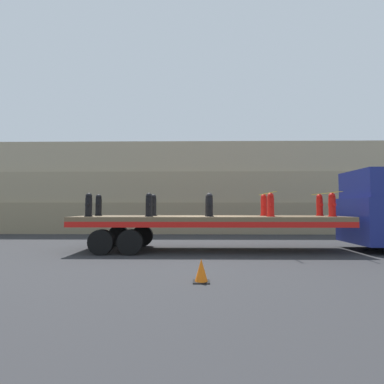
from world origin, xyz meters
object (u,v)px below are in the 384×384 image
object	(u,v)px
fire_hydrant_black_far_0	(99,205)
fire_hydrant_red_far_3	(264,205)
truck_cab	(383,211)
fire_hydrant_black_far_1	(153,205)
fire_hydrant_red_far_4	(320,205)
fire_hydrant_black_near_2	(210,205)
fire_hydrant_red_near_3	(271,205)
fire_hydrant_black_near_0	(89,205)
fire_hydrant_red_near_4	(332,205)
flatbed_trailer	(194,222)
fire_hydrant_black_far_2	(208,205)
traffic_cone	(201,271)
fire_hydrant_black_near_1	(149,205)

from	to	relation	value
fire_hydrant_black_far_0	fire_hydrant_red_far_3	xyz separation A→B (m)	(6.83, 0.00, 0.00)
truck_cab	fire_hydrant_black_far_1	size ratio (longest dim) A/B	3.52
fire_hydrant_red_far_4	fire_hydrant_black_near_2	bearing A→B (deg)	-166.00
fire_hydrant_red_near_3	fire_hydrant_black_near_0	bearing A→B (deg)	180.00
fire_hydrant_red_near_3	fire_hydrant_red_near_4	xyz separation A→B (m)	(2.28, 0.00, 0.00)
fire_hydrant_black_far_1	fire_hydrant_red_far_3	size ratio (longest dim) A/B	1.00
flatbed_trailer	fire_hydrant_black_far_0	xyz separation A→B (m)	(-3.98, 0.57, 0.66)
fire_hydrant_black_far_1	fire_hydrant_red_near_3	xyz separation A→B (m)	(4.55, -1.13, 0.00)
flatbed_trailer	fire_hydrant_black_far_2	xyz separation A→B (m)	(0.57, 0.57, 0.66)
fire_hydrant_black_near_2	fire_hydrant_red_near_4	size ratio (longest dim) A/B	1.00
flatbed_trailer	fire_hydrant_red_near_3	xyz separation A→B (m)	(2.85, -0.57, 0.66)
fire_hydrant_red_near_3	fire_hydrant_red_far_3	xyz separation A→B (m)	(0.00, 1.13, 0.00)
fire_hydrant_black_near_0	fire_hydrant_red_near_3	xyz separation A→B (m)	(6.83, 0.00, 0.00)
fire_hydrant_black_near_2	traffic_cone	xyz separation A→B (m)	(-0.38, -4.41, -1.51)
fire_hydrant_black_near_2	fire_hydrant_red_far_4	size ratio (longest dim) A/B	1.00
fire_hydrant_red_near_4	fire_hydrant_black_far_1	bearing A→B (deg)	170.57
fire_hydrant_black_near_1	fire_hydrant_red_far_3	world-z (taller)	same
truck_cab	fire_hydrant_red_near_3	distance (m)	4.54
fire_hydrant_black_far_0	fire_hydrant_red_near_4	size ratio (longest dim) A/B	1.00
fire_hydrant_black_near_2	traffic_cone	bearing A→B (deg)	-94.88
fire_hydrant_red_near_3	fire_hydrant_red_near_4	distance (m)	2.28
fire_hydrant_black_far_2	fire_hydrant_red_far_3	bearing A→B (deg)	0.00
fire_hydrant_red_near_3	fire_hydrant_red_near_4	size ratio (longest dim) A/B	1.00
fire_hydrant_red_near_3	fire_hydrant_red_far_3	bearing A→B (deg)	90.00
flatbed_trailer	fire_hydrant_red_near_4	world-z (taller)	fire_hydrant_red_near_4
fire_hydrant_red_near_4	traffic_cone	distance (m)	6.78
truck_cab	traffic_cone	size ratio (longest dim) A/B	5.95
truck_cab	fire_hydrant_black_far_1	world-z (taller)	truck_cab
fire_hydrant_red_far_4	fire_hydrant_red_near_3	bearing A→B (deg)	-153.50
fire_hydrant_red_far_4	fire_hydrant_black_far_1	bearing A→B (deg)	180.00
fire_hydrant_black_far_1	traffic_cone	distance (m)	6.05
fire_hydrant_black_far_1	fire_hydrant_red_near_3	world-z (taller)	same
truck_cab	traffic_cone	world-z (taller)	truck_cab
truck_cab	fire_hydrant_red_far_3	xyz separation A→B (m)	(-4.50, 0.57, 0.24)
flatbed_trailer	fire_hydrant_black_near_1	bearing A→B (deg)	-161.61
flatbed_trailer	fire_hydrant_red_far_3	xyz separation A→B (m)	(2.85, 0.57, 0.66)
fire_hydrant_black_far_0	fire_hydrant_red_near_3	bearing A→B (deg)	-9.43
flatbed_trailer	traffic_cone	world-z (taller)	flatbed_trailer
flatbed_trailer	fire_hydrant_black_near_1	size ratio (longest dim) A/B	11.66
fire_hydrant_black_near_2	fire_hydrant_red_near_3	world-z (taller)	same
fire_hydrant_black_far_1	fire_hydrant_black_far_2	xyz separation A→B (m)	(2.28, 0.00, 0.00)
fire_hydrant_red_far_3	fire_hydrant_red_far_4	world-z (taller)	same
fire_hydrant_red_far_3	fire_hydrant_red_near_4	distance (m)	2.54
truck_cab	fire_hydrant_black_near_1	distance (m)	9.07
fire_hydrant_black_near_0	fire_hydrant_black_far_0	size ratio (longest dim) A/B	1.00
fire_hydrant_black_far_1	fire_hydrant_black_far_2	bearing A→B (deg)	0.00
fire_hydrant_black_far_2	fire_hydrant_red_near_3	world-z (taller)	same
fire_hydrant_red_near_4	fire_hydrant_red_far_4	distance (m)	1.13
fire_hydrant_black_near_2	fire_hydrant_black_far_2	distance (m)	1.13
flatbed_trailer	fire_hydrant_red_far_3	size ratio (longest dim) A/B	11.66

